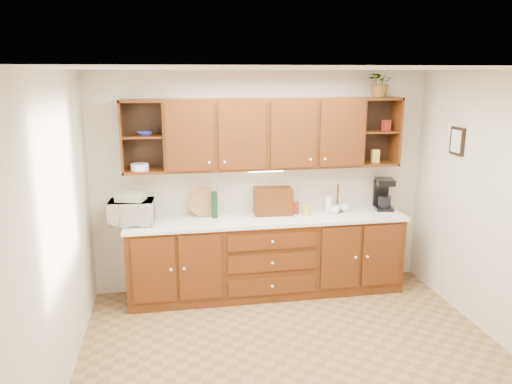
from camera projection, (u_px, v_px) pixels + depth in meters
name	position (u px, v px, depth m)	size (l,w,h in m)	color
floor	(297.00, 358.00, 4.60)	(4.00, 4.00, 0.00)	olive
ceiling	(303.00, 69.00, 4.00)	(4.00, 4.00, 0.00)	white
back_wall	(262.00, 181.00, 5.98)	(4.00, 4.00, 0.00)	beige
left_wall	(56.00, 236.00, 3.96)	(3.50, 3.50, 0.00)	beige
right_wall	(508.00, 212.00, 4.64)	(3.50, 3.50, 0.00)	beige
base_cabinets	(267.00, 257.00, 5.89)	(3.20, 0.60, 0.90)	#361906
countertop	(267.00, 219.00, 5.77)	(3.24, 0.64, 0.04)	white
upper_cabinets	(266.00, 134.00, 5.69)	(3.20, 0.33, 0.80)	#361906
undercabinet_light	(266.00, 171.00, 5.73)	(0.40, 0.05, 0.03)	white
framed_picture	(457.00, 141.00, 5.37)	(0.03, 0.24, 0.30)	black
wicker_basket	(133.00, 218.00, 5.51)	(0.26, 0.26, 0.14)	olive
microwave	(132.00, 212.00, 5.48)	(0.48, 0.33, 0.27)	silver
towel_stack	(131.00, 197.00, 5.44)	(0.29, 0.21, 0.09)	#E2D46A
wine_bottle	(215.00, 205.00, 5.71)	(0.07, 0.07, 0.31)	black
woven_tray	(203.00, 215.00, 5.82)	(0.35, 0.35, 0.02)	olive
bread_box	(273.00, 201.00, 5.88)	(0.44, 0.28, 0.31)	#361906
mug_tree	(337.00, 207.00, 5.99)	(0.28, 0.29, 0.34)	#361906
canister_red	(294.00, 208.00, 5.91)	(0.11, 0.11, 0.14)	maroon
canister_white	(329.00, 204.00, 5.97)	(0.09, 0.09, 0.19)	white
canister_yellow	(307.00, 210.00, 5.84)	(0.09, 0.09, 0.12)	gold
coffee_maker	(383.00, 194.00, 6.09)	(0.25, 0.30, 0.38)	black
bowl_stack	(145.00, 134.00, 5.44)	(0.18, 0.18, 0.04)	navy
plate_stack	(140.00, 167.00, 5.51)	(0.20, 0.20, 0.07)	white
pantry_box_yellow	(375.00, 156.00, 5.97)	(0.09, 0.07, 0.15)	gold
pantry_box_red	(386.00, 125.00, 5.89)	(0.08, 0.07, 0.13)	maroon
potted_plant	(381.00, 82.00, 5.72)	(0.31, 0.27, 0.35)	#999999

